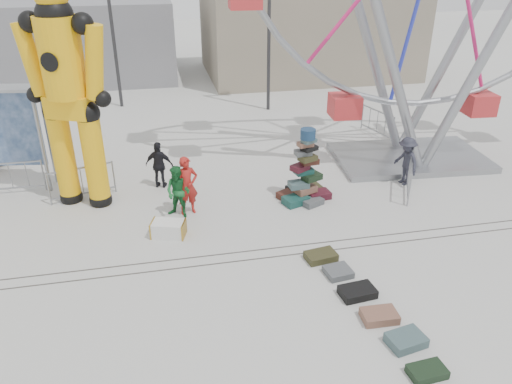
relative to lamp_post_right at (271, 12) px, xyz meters
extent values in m
plane|color=#9E9E99|center=(-3.09, -13.00, -4.48)|extent=(90.00, 90.00, 0.00)
cube|color=#47443F|center=(-3.09, -12.40, -4.48)|extent=(40.00, 0.04, 0.01)
cube|color=#47443F|center=(-3.09, -12.00, -4.48)|extent=(40.00, 0.04, 0.01)
cube|color=gray|center=(3.91, 7.00, -1.98)|extent=(12.00, 8.00, 5.00)
cube|color=gray|center=(-9.09, 9.00, -2.28)|extent=(10.00, 8.00, 4.40)
cylinder|color=#2D2D30|center=(-0.09, 0.00, -0.48)|extent=(0.16, 0.16, 8.00)
cylinder|color=#2D2D30|center=(-7.09, 2.00, -0.48)|extent=(0.16, 0.16, 8.00)
cube|color=#17453F|center=(-1.46, -9.68, -4.36)|extent=(0.89, 0.74, 0.25)
cube|color=#45121E|center=(-0.63, -9.45, -4.37)|extent=(0.77, 0.58, 0.23)
cube|color=#411D14|center=(-1.58, -9.22, -4.38)|extent=(0.80, 0.71, 0.21)
cube|color=#37361B|center=(-0.76, -9.00, -4.37)|extent=(0.77, 0.60, 0.23)
cube|color=#515558|center=(-0.97, -9.84, -4.39)|extent=(0.77, 0.67, 0.19)
cube|color=black|center=(-1.22, -8.93, -4.38)|extent=(0.69, 0.53, 0.21)
cube|color=brown|center=(-1.08, -9.43, -4.13)|extent=(0.79, 0.66, 0.21)
cube|color=#415A5D|center=(-1.32, -9.47, -3.93)|extent=(0.64, 0.47, 0.19)
cube|color=black|center=(-0.88, -9.39, -3.74)|extent=(0.70, 0.60, 0.19)
cube|color=#17453F|center=(-1.12, -9.29, -3.56)|extent=(0.64, 0.50, 0.17)
cube|color=#45121E|center=(-1.27, -9.39, -3.39)|extent=(0.67, 0.60, 0.17)
cube|color=#411D14|center=(-0.96, -9.35, -3.21)|extent=(0.56, 0.42, 0.17)
cube|color=#37361B|center=(-1.07, -9.48, -3.05)|extent=(0.63, 0.53, 0.15)
cube|color=#515558|center=(-1.19, -9.38, -2.90)|extent=(0.52, 0.37, 0.15)
cube|color=black|center=(-1.01, -9.41, -2.76)|extent=(0.57, 0.49, 0.13)
cube|color=brown|center=(-1.14, -9.40, -2.62)|extent=(0.51, 0.38, 0.13)
cube|color=#415A5D|center=(-1.05, -9.45, -2.50)|extent=(0.52, 0.45, 0.11)
cylinder|color=navy|center=(-1.08, -9.43, -2.29)|extent=(0.46, 0.46, 0.31)
sphere|color=black|center=(-8.34, -8.01, -4.34)|extent=(0.70, 0.70, 0.70)
cylinder|color=#EFAC0C|center=(-8.34, -8.01, -3.02)|extent=(0.64, 0.64, 2.93)
sphere|color=black|center=(-8.34, -8.01, -1.55)|extent=(0.73, 0.73, 0.73)
sphere|color=black|center=(-7.41, -8.41, -4.34)|extent=(0.70, 0.70, 0.70)
cylinder|color=#EFAC0C|center=(-7.41, -8.41, -3.02)|extent=(0.64, 0.64, 2.93)
sphere|color=black|center=(-7.41, -8.41, -1.55)|extent=(0.73, 0.73, 0.73)
cube|color=#EFAC0C|center=(-7.87, -8.21, -1.36)|extent=(1.47, 1.19, 0.64)
cylinder|color=#EFAC0C|center=(-7.87, -8.21, 0.01)|extent=(1.19, 1.19, 2.20)
sphere|color=black|center=(-7.87, -8.21, 1.11)|extent=(1.01, 1.01, 1.01)
sphere|color=black|center=(-8.59, -7.90, 0.93)|extent=(0.59, 0.59, 0.59)
cylinder|color=#EFAC0C|center=(-8.76, -7.83, -0.08)|extent=(0.88, 0.74, 2.06)
sphere|color=black|center=(-8.84, -7.79, -1.09)|extent=(0.48, 0.48, 0.48)
sphere|color=black|center=(-7.16, -8.52, 0.93)|extent=(0.59, 0.59, 0.59)
cylinder|color=#EFAC0C|center=(-6.99, -8.60, -0.08)|extent=(0.88, 0.74, 2.06)
sphere|color=black|center=(-6.91, -8.63, -1.09)|extent=(0.48, 0.48, 0.48)
cube|color=gray|center=(3.66, -7.19, -4.37)|extent=(5.70, 3.67, 0.22)
cylinder|color=gray|center=(1.84, -8.05, -0.10)|extent=(3.82, 0.60, 8.89)
cylinder|color=gray|center=(5.34, -8.30, -0.10)|extent=(3.82, 0.60, 8.89)
cylinder|color=gray|center=(1.98, -6.09, -0.10)|extent=(3.82, 0.60, 8.89)
cylinder|color=gray|center=(5.48, -6.34, -0.10)|extent=(3.82, 0.60, 8.89)
cube|color=red|center=(3.66, -7.19, -2.84)|extent=(1.05, 1.05, 0.77)
cylinder|color=gray|center=(-9.05, -6.78, -2.82)|extent=(0.11, 0.11, 3.33)
cube|color=navy|center=(-10.14, -6.61, -2.48)|extent=(2.09, 0.36, 2.44)
cube|color=silver|center=(-5.44, -10.77, -4.27)|extent=(1.04, 0.78, 0.43)
cube|color=#37361B|center=(-1.66, -12.75, -4.39)|extent=(0.85, 0.62, 0.19)
cube|color=#515558|center=(-1.45, -13.47, -4.40)|extent=(0.69, 0.65, 0.17)
cube|color=black|center=(-1.30, -14.33, -4.38)|extent=(0.86, 0.62, 0.20)
cube|color=brown|center=(-1.15, -15.20, -4.38)|extent=(0.79, 0.55, 0.20)
cube|color=#415A5D|center=(-0.93, -16.00, -4.37)|extent=(0.84, 0.67, 0.22)
cube|color=black|center=(-0.92, -16.83, -4.39)|extent=(0.74, 0.49, 0.18)
imported|color=maroon|center=(-4.78, -9.56, -3.58)|extent=(0.74, 0.57, 1.80)
imported|color=#175D29|center=(-5.06, -9.71, -3.69)|extent=(0.97, 0.92, 1.59)
imported|color=black|center=(-5.52, -7.59, -3.69)|extent=(1.00, 0.67, 1.58)
imported|color=#242530|center=(2.50, -9.03, -3.65)|extent=(0.79, 1.16, 1.65)
camera|label=1|loc=(-5.49, -22.89, 2.89)|focal=35.00mm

